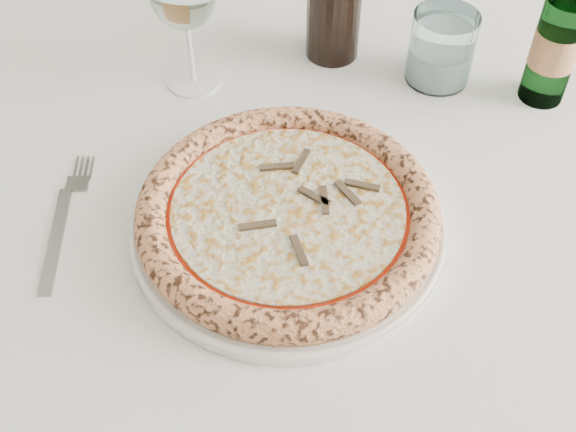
% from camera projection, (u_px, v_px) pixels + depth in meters
% --- Properties ---
extents(floor, '(5.00, 6.00, 0.02)m').
position_uv_depth(floor, '(245.00, 423.00, 1.46)').
color(floor, '#4D4E53').
rests_on(floor, ground).
extents(dining_table, '(1.59, 0.94, 0.76)m').
position_uv_depth(dining_table, '(295.00, 209.00, 0.93)').
color(dining_table, brown).
rests_on(dining_table, floor).
extents(plate, '(0.35, 0.35, 0.02)m').
position_uv_depth(plate, '(288.00, 223.00, 0.79)').
color(plate, white).
rests_on(plate, dining_table).
extents(pizza, '(0.33, 0.33, 0.03)m').
position_uv_depth(pizza, '(288.00, 212.00, 0.78)').
color(pizza, tan).
rests_on(pizza, plate).
extents(fork, '(0.03, 0.21, 0.00)m').
position_uv_depth(fork, '(63.00, 222.00, 0.80)').
color(fork, gray).
rests_on(fork, dining_table).
extents(tumbler, '(0.09, 0.09, 0.10)m').
position_uv_depth(tumbler, '(441.00, 52.00, 0.95)').
color(tumbler, white).
rests_on(tumbler, dining_table).
extents(beer_bottle, '(0.06, 0.06, 0.22)m').
position_uv_depth(beer_bottle, '(558.00, 38.00, 0.89)').
color(beer_bottle, '#397140').
rests_on(beer_bottle, dining_table).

